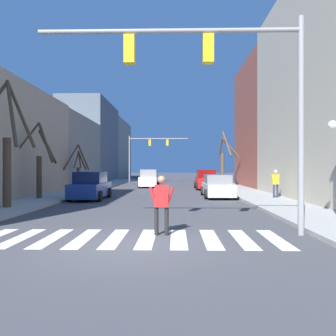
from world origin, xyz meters
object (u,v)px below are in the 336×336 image
pedestrian_on_left_sidewalk (162,200)px  street_tree_left_near (42,160)px  street_tree_right_near (224,161)px  traffic_signal_far (147,148)px  car_driving_toward_lane (91,187)px  car_parked_left_far (206,180)px  car_parked_right_mid (217,187)px  traffic_signal_near (223,75)px  pedestrian_near_right_corner (276,181)px  car_parked_left_near (149,179)px  street_tree_right_far (79,167)px  street_tree_right_mid (7,151)px

pedestrian_on_left_sidewalk → street_tree_left_near: street_tree_left_near is taller
street_tree_right_near → traffic_signal_far: bearing=131.2°
traffic_signal_far → car_driving_toward_lane: size_ratio=1.83×
traffic_signal_far → car_parked_left_far: (6.71, -14.02, -3.83)m
car_parked_right_mid → pedestrian_on_left_sidewalk: size_ratio=2.74×
traffic_signal_far → car_parked_right_mid: 23.54m
traffic_signal_near → car_parked_right_mid: (1.45, 12.43, -4.05)m
car_driving_toward_lane → street_tree_right_near: (10.44, 13.65, 1.91)m
car_parked_right_mid → pedestrian_near_right_corner: size_ratio=2.82×
car_parked_left_near → street_tree_right_far: (-5.81, -4.89, 1.22)m
street_tree_right_mid → street_tree_right_near: bearing=56.1°
pedestrian_near_right_corner → street_tree_left_near: street_tree_left_near is taller
pedestrian_near_right_corner → street_tree_right_mid: street_tree_right_mid is taller
car_parked_left_near → car_parked_right_mid: bearing=26.4°
street_tree_right_near → traffic_signal_near: bearing=-98.6°
pedestrian_near_right_corner → street_tree_right_far: (-14.69, 8.16, 0.89)m
street_tree_right_near → street_tree_right_mid: bearing=-123.9°
car_parked_left_near → pedestrian_on_left_sidewalk: bearing=5.5°
pedestrian_on_left_sidewalk → pedestrian_near_right_corner: (6.61, 10.65, 0.12)m
traffic_signal_far → pedestrian_on_left_sidewalk: traffic_signal_far is taller
car_driving_toward_lane → pedestrian_near_right_corner: pedestrian_near_right_corner is taller
street_tree_right_far → street_tree_right_near: bearing=22.8°
car_parked_left_far → street_tree_right_mid: 18.84m
traffic_signal_near → street_tree_left_near: (-9.61, 10.09, -2.30)m
traffic_signal_far → car_parked_left_far: 16.01m
car_parked_right_mid → street_tree_right_near: size_ratio=0.86×
traffic_signal_far → pedestrian_on_left_sidewalk: 35.11m
street_tree_left_near → street_tree_right_mid: street_tree_right_mid is taller
car_parked_right_mid → car_parked_left_far: size_ratio=1.07×
car_parked_left_near → street_tree_right_near: size_ratio=0.76×
car_driving_toward_lane → street_tree_left_near: street_tree_left_near is taller
street_tree_right_near → street_tree_left_near: street_tree_right_near is taller
traffic_signal_far → street_tree_right_mid: 29.77m
car_driving_toward_lane → car_parked_left_far: size_ratio=0.98×
car_parked_left_near → street_tree_right_mid: size_ratio=0.71×
street_tree_right_far → pedestrian_near_right_corner: bearing=-29.1°
car_parked_right_mid → street_tree_left_near: size_ratio=1.04×
traffic_signal_near → pedestrian_near_right_corner: size_ratio=4.64×
traffic_signal_far → pedestrian_near_right_corner: 26.36m
pedestrian_near_right_corner → car_driving_toward_lane: bearing=149.2°
traffic_signal_far → pedestrian_near_right_corner: bearing=-67.3°
traffic_signal_near → pedestrian_on_left_sidewalk: bearing=-176.5°
street_tree_right_mid → car_parked_left_far: bearing=55.4°
street_tree_right_far → street_tree_left_near: size_ratio=0.84×
car_parked_right_mid → car_parked_left_far: (-0.01, 8.20, 0.12)m
pedestrian_near_right_corner → street_tree_right_far: size_ratio=0.44×
car_parked_right_mid → street_tree_right_mid: (-10.66, -7.23, 2.04)m
car_driving_toward_lane → street_tree_right_mid: (-2.45, -5.55, 1.95)m
street_tree_right_mid → street_tree_left_near: bearing=94.7°
traffic_signal_far → street_tree_right_near: traffic_signal_far is taller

